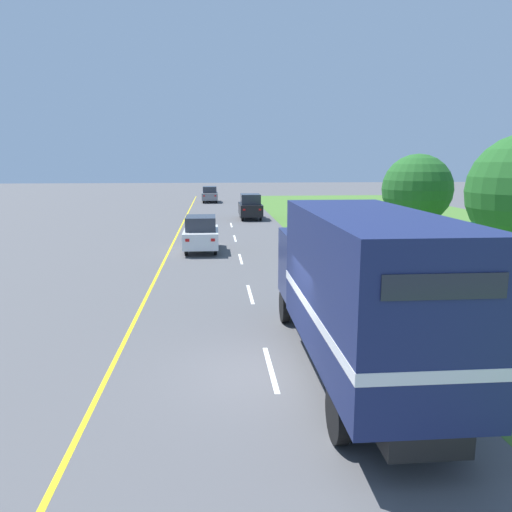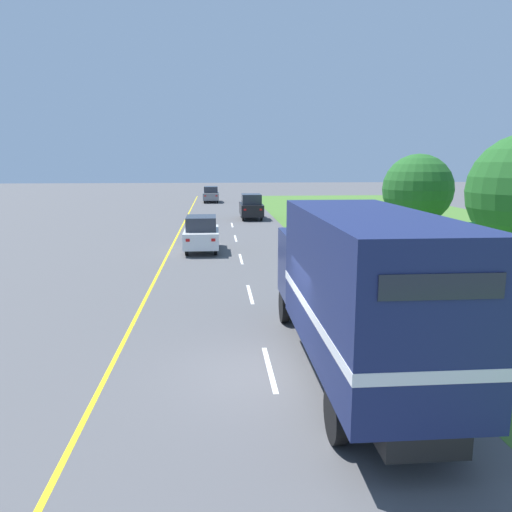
{
  "view_description": "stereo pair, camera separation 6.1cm",
  "coord_description": "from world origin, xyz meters",
  "px_view_note": "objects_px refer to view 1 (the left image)",
  "views": [
    {
      "loc": [
        -1.24,
        -10.56,
        4.75
      ],
      "look_at": [
        0.3,
        7.93,
        1.2
      ],
      "focal_mm": 35.0,
      "sensor_mm": 36.0,
      "label": 1
    },
    {
      "loc": [
        -1.18,
        -10.57,
        4.75
      ],
      "look_at": [
        0.3,
        7.93,
        1.2
      ],
      "focal_mm": 35.0,
      "sensor_mm": 36.0,
      "label": 2
    }
  ],
  "objects_px": {
    "lead_car_grey_ahead": "(210,194)",
    "lead_car_white": "(201,233)",
    "roadside_tree_mid": "(417,189)",
    "horse_trailer_truck": "(357,287)",
    "highway_sign": "(444,254)",
    "lead_car_black_ahead": "(250,207)"
  },
  "relations": [
    {
      "from": "lead_car_grey_ahead",
      "to": "highway_sign",
      "type": "xyz_separation_m",
      "value": [
        7.76,
        -43.54,
        0.93
      ]
    },
    {
      "from": "horse_trailer_truck",
      "to": "lead_car_black_ahead",
      "type": "xyz_separation_m",
      "value": [
        -0.09,
        30.84,
        -1.05
      ]
    },
    {
      "from": "lead_car_black_ahead",
      "to": "lead_car_grey_ahead",
      "type": "xyz_separation_m",
      "value": [
        -3.46,
        17.43,
        -0.1
      ]
    },
    {
      "from": "horse_trailer_truck",
      "to": "lead_car_white",
      "type": "distance_m",
      "value": 16.61
    },
    {
      "from": "horse_trailer_truck",
      "to": "highway_sign",
      "type": "bearing_deg",
      "value": 48.43
    },
    {
      "from": "highway_sign",
      "to": "roadside_tree_mid",
      "type": "relative_size",
      "value": 0.56
    },
    {
      "from": "lead_car_white",
      "to": "lead_car_black_ahead",
      "type": "relative_size",
      "value": 0.97
    },
    {
      "from": "highway_sign",
      "to": "roadside_tree_mid",
      "type": "distance_m",
      "value": 9.66
    },
    {
      "from": "lead_car_grey_ahead",
      "to": "highway_sign",
      "type": "relative_size",
      "value": 1.52
    },
    {
      "from": "lead_car_black_ahead",
      "to": "lead_car_grey_ahead",
      "type": "distance_m",
      "value": 17.78
    },
    {
      "from": "lead_car_black_ahead",
      "to": "highway_sign",
      "type": "relative_size",
      "value": 1.41
    },
    {
      "from": "lead_car_grey_ahead",
      "to": "highway_sign",
      "type": "distance_m",
      "value": 44.23
    },
    {
      "from": "roadside_tree_mid",
      "to": "horse_trailer_truck",
      "type": "bearing_deg",
      "value": -116.72
    },
    {
      "from": "horse_trailer_truck",
      "to": "lead_car_grey_ahead",
      "type": "bearing_deg",
      "value": 94.21
    },
    {
      "from": "horse_trailer_truck",
      "to": "roadside_tree_mid",
      "type": "distance_m",
      "value": 15.58
    },
    {
      "from": "horse_trailer_truck",
      "to": "lead_car_white",
      "type": "bearing_deg",
      "value": 103.17
    },
    {
      "from": "horse_trailer_truck",
      "to": "highway_sign",
      "type": "distance_m",
      "value": 6.33
    },
    {
      "from": "lead_car_grey_ahead",
      "to": "roadside_tree_mid",
      "type": "relative_size",
      "value": 0.85
    },
    {
      "from": "lead_car_white",
      "to": "lead_car_grey_ahead",
      "type": "xyz_separation_m",
      "value": [
        0.22,
        32.13,
        -0.02
      ]
    },
    {
      "from": "lead_car_grey_ahead",
      "to": "roadside_tree_mid",
      "type": "xyz_separation_m",
      "value": [
        10.54,
        -34.41,
        2.43
      ]
    },
    {
      "from": "lead_car_white",
      "to": "lead_car_grey_ahead",
      "type": "height_order",
      "value": "lead_car_white"
    },
    {
      "from": "lead_car_grey_ahead",
      "to": "lead_car_white",
      "type": "bearing_deg",
      "value": -90.39
    }
  ]
}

